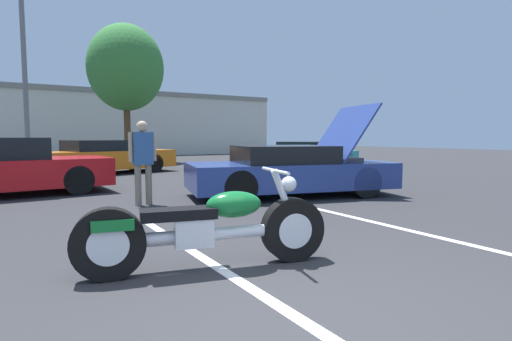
% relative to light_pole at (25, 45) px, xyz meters
% --- Properties ---
extents(ground_plane, '(80.00, 80.00, 0.00)m').
position_rel_light_pole_xyz_m(ground_plane, '(0.96, -15.81, -4.76)').
color(ground_plane, '#2D2D30').
extents(parking_stripe_middle, '(0.12, 5.61, 0.01)m').
position_rel_light_pole_xyz_m(parking_stripe_middle, '(1.09, -14.51, -4.75)').
color(parking_stripe_middle, white).
rests_on(parking_stripe_middle, ground).
extents(parking_stripe_back, '(0.12, 5.61, 0.01)m').
position_rel_light_pole_xyz_m(parking_stripe_back, '(4.02, -14.51, -4.75)').
color(parking_stripe_back, white).
rests_on(parking_stripe_back, ground).
extents(far_building, '(32.00, 4.20, 4.40)m').
position_rel_light_pole_xyz_m(far_building, '(0.96, 11.28, -2.42)').
color(far_building, beige).
rests_on(far_building, ground).
extents(light_pole, '(1.21, 0.28, 8.73)m').
position_rel_light_pole_xyz_m(light_pole, '(0.00, 0.00, 0.00)').
color(light_pole, slate).
rests_on(light_pole, ground).
extents(tree_background, '(3.69, 3.69, 6.83)m').
position_rel_light_pole_xyz_m(tree_background, '(4.38, 2.74, -0.06)').
color(tree_background, brown).
rests_on(tree_background, ground).
extents(motorcycle, '(2.42, 0.88, 0.96)m').
position_rel_light_pole_xyz_m(motorcycle, '(0.98, -14.32, -4.36)').
color(motorcycle, black).
rests_on(motorcycle, ground).
extents(show_car_hood_open, '(4.70, 2.82, 2.00)m').
position_rel_light_pole_xyz_m(show_car_hood_open, '(4.59, -10.81, -4.20)').
color(show_car_hood_open, navy).
rests_on(show_car_hood_open, ground).
extents(parked_car_mid_right_row, '(5.03, 3.00, 1.17)m').
position_rel_light_pole_xyz_m(parked_car_mid_right_row, '(2.15, -3.15, -4.18)').
color(parked_car_mid_right_row, orange).
rests_on(parked_car_mid_right_row, ground).
extents(parked_car_right_row, '(4.41, 3.21, 1.13)m').
position_rel_light_pole_xyz_m(parked_car_right_row, '(8.11, -7.22, -4.20)').
color(parked_car_right_row, teal).
rests_on(parked_car_right_row, ground).
extents(parked_car_mid_left_row, '(4.22, 2.14, 1.27)m').
position_rel_light_pole_xyz_m(parked_car_mid_left_row, '(-0.73, -7.51, -4.15)').
color(parked_car_mid_left_row, red).
rests_on(parked_car_mid_left_row, ground).
extents(spectator_near_motorcycle, '(0.52, 0.21, 1.58)m').
position_rel_light_pole_xyz_m(spectator_near_motorcycle, '(1.49, -10.33, -3.82)').
color(spectator_near_motorcycle, gray).
rests_on(spectator_near_motorcycle, ground).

